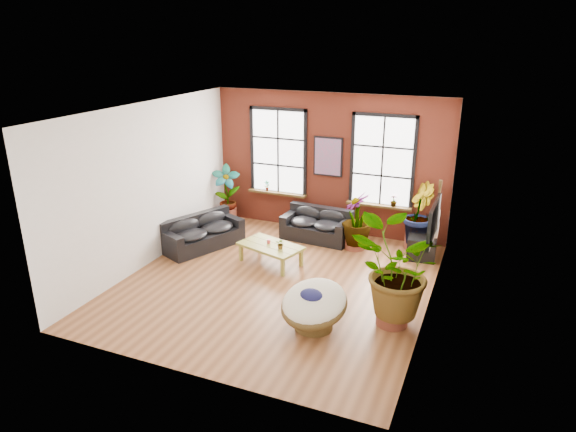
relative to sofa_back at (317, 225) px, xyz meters
The scene contains 19 objects.
room 2.80m from the sofa_back, 89.21° to the right, with size 6.04×6.54×3.54m.
sofa_back is the anchor object (origin of this frame).
sofa_left 2.82m from the sofa_back, 146.96° to the right, with size 1.50×2.08×0.76m.
coffee_table 1.83m from the sofa_back, 104.72° to the right, with size 1.54×1.15×0.53m.
papasan_chair 4.10m from the sofa_back, 71.42° to the right, with size 1.42×1.43×0.87m.
poster 1.72m from the sofa_back, 86.86° to the left, with size 0.74×0.06×0.98m.
tv_wall_unit 3.76m from the sofa_back, 33.64° to the right, with size 0.13×1.86×1.20m.
media_box 2.60m from the sofa_back, ahead, with size 0.66×0.56×0.52m.
pot_back_left 2.66m from the sofa_back, behind, with size 0.68×0.68×0.39m.
pot_back_right 2.40m from the sofa_back, ahead, with size 0.58×0.58×0.39m.
pot_right_wall 4.13m from the sofa_back, 52.00° to the right, with size 0.57×0.57×0.41m.
pot_mid 1.08m from the sofa_back, 13.29° to the right, with size 0.59×0.59×0.35m.
floor_plant_back_left 2.68m from the sofa_back, behind, with size 0.75×0.51×1.42m, color #154F17.
floor_plant_back_right 2.44m from the sofa_back, ahead, with size 0.80×0.64×1.45m, color #154F17.
floor_plant_right_wall 4.15m from the sofa_back, 52.28° to the right, with size 1.53×1.32×1.70m, color #154F17.
floor_plant_mid 1.17m from the sofa_back, 14.45° to the right, with size 0.69×0.69×1.23m, color #154F17.
table_plant 1.89m from the sofa_back, 95.31° to the right, with size 0.20×0.18×0.23m, color #154F17.
sill_plant_left 1.84m from the sofa_back, 160.89° to the left, with size 0.14×0.10×0.27m, color #154F17.
sill_plant_right 1.95m from the sofa_back, 17.90° to the left, with size 0.15×0.15×0.27m, color #154F17.
Camera 1 is at (3.83, -8.64, 4.84)m, focal length 32.00 mm.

